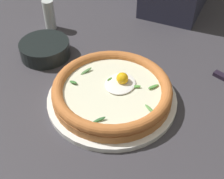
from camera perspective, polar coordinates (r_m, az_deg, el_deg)
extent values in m
cube|color=#38353B|center=(0.68, 4.13, -1.70)|extent=(2.40, 2.40, 0.03)
cylinder|color=white|center=(0.65, 0.00, -1.69)|extent=(0.28, 0.28, 0.01)
cylinder|color=#BE7139|center=(0.64, 0.00, -0.71)|extent=(0.26, 0.26, 0.02)
torus|color=#C36D34|center=(0.63, 0.00, 0.29)|extent=(0.26, 0.26, 0.02)
cylinder|color=#ECEACB|center=(0.63, 0.00, 0.02)|extent=(0.21, 0.21, 0.00)
ellipsoid|color=white|center=(0.64, 1.61, 1.18)|extent=(0.07, 0.06, 0.01)
sphere|color=#F8B313|center=(0.63, 2.01, 2.16)|extent=(0.03, 0.03, 0.03)
ellipsoid|color=#4E903E|center=(0.64, 8.01, 0.58)|extent=(0.03, 0.02, 0.01)
ellipsoid|color=#4D9538|center=(0.63, 4.52, 0.58)|extent=(0.02, 0.02, 0.01)
ellipsoid|color=#5E9D4D|center=(0.59, 7.30, -3.69)|extent=(0.02, 0.03, 0.01)
ellipsoid|color=#4B793F|center=(0.67, -5.02, 3.56)|extent=(0.03, 0.02, 0.01)
ellipsoid|color=#2C602F|center=(0.56, -2.48, -5.84)|extent=(0.02, 0.02, 0.01)
ellipsoid|color=#427926|center=(0.65, 0.05, 2.30)|extent=(0.03, 0.01, 0.01)
ellipsoid|color=#3B7937|center=(0.65, -7.51, 1.44)|extent=(0.01, 0.02, 0.01)
cylinder|color=black|center=(0.79, -12.79, 7.63)|extent=(0.13, 0.13, 0.04)
cylinder|color=silver|center=(0.89, -12.00, 13.87)|extent=(0.03, 0.03, 0.09)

